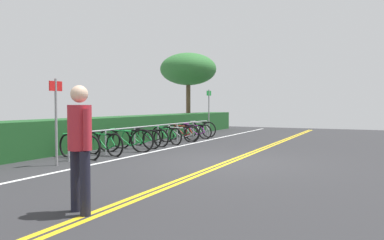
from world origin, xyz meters
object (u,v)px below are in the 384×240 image
(bicycle_7, at_px, (182,132))
(bicycle_9, at_px, (200,129))
(bike_rack, at_px, (158,129))
(sign_post_far, at_px, (209,108))
(bicycle_1, at_px, (104,144))
(tree_mid, at_px, (188,69))
(bicycle_5, at_px, (166,135))
(bicycle_0, at_px, (79,146))
(sign_post_near, at_px, (56,113))
(pedestrian, at_px, (80,140))
(bicycle_8, at_px, (195,131))
(bicycle_4, at_px, (149,137))
(bicycle_2, at_px, (126,140))
(bicycle_6, at_px, (179,134))
(bicycle_3, at_px, (137,139))

(bicycle_7, distance_m, bicycle_9, 1.78)
(bike_rack, height_order, sign_post_far, sign_post_far)
(bike_rack, relative_size, bicycle_1, 5.56)
(bicycle_1, distance_m, bicycle_9, 7.16)
(bike_rack, xyz_separation_m, tree_mid, (7.79, 2.59, 2.97))
(bicycle_5, relative_size, tree_mid, 0.36)
(bicycle_0, relative_size, tree_mid, 0.38)
(bicycle_5, relative_size, sign_post_near, 0.77)
(bicycle_0, distance_m, pedestrian, 5.56)
(bicycle_8, height_order, sign_post_far, sign_post_far)
(sign_post_near, distance_m, sign_post_far, 10.58)
(sign_post_near, bearing_deg, pedestrian, -130.64)
(bicycle_4, height_order, bicycle_8, same)
(bicycle_5, xyz_separation_m, bicycle_7, (1.72, 0.20, 0.01))
(pedestrian, bearing_deg, bicycle_0, 42.49)
(pedestrian, bearing_deg, bicycle_5, 22.37)
(bicycle_4, bearing_deg, bike_rack, -13.44)
(bicycle_1, height_order, bicycle_2, bicycle_2)
(bike_rack, xyz_separation_m, bicycle_2, (-2.20, -0.14, -0.21))
(pedestrian, xyz_separation_m, tree_mid, (15.86, 6.20, 2.54))
(bicycle_2, distance_m, pedestrian, 6.85)
(bicycle_1, xyz_separation_m, tree_mid, (10.93, 2.61, 3.21))
(bike_rack, height_order, bicycle_6, bike_rack)
(bicycle_8, height_order, sign_post_near, sign_post_near)
(bicycle_2, height_order, pedestrian, pedestrian)
(pedestrian, height_order, tree_mid, tree_mid)
(bicycle_1, bearing_deg, bicycle_6, -1.51)
(bike_rack, distance_m, bicycle_8, 3.22)
(bicycle_0, height_order, bicycle_7, bicycle_0)
(bike_rack, relative_size, tree_mid, 2.03)
(bicycle_2, distance_m, sign_post_near, 3.09)
(bicycle_3, height_order, bicycle_5, bicycle_3)
(bike_rack, bearing_deg, sign_post_near, -177.69)
(bicycle_0, relative_size, bicycle_7, 1.03)
(bicycle_2, bearing_deg, bike_rack, 3.54)
(bicycle_8, distance_m, sign_post_near, 8.42)
(bike_rack, xyz_separation_m, pedestrian, (-8.07, -3.60, 0.43))
(bicycle_0, bearing_deg, bicycle_1, -9.19)
(bike_rack, xyz_separation_m, bicycle_1, (-3.14, -0.02, -0.24))
(bicycle_7, bearing_deg, bicycle_5, -173.42)
(bicycle_2, xyz_separation_m, bicycle_4, (1.77, 0.24, -0.05))
(bicycle_0, height_order, pedestrian, pedestrian)
(bicycle_0, bearing_deg, bicycle_2, -8.14)
(bicycle_6, height_order, bicycle_9, bicycle_9)
(bike_rack, distance_m, bicycle_9, 4.03)
(bicycle_7, xyz_separation_m, bicycle_8, (0.96, -0.12, -0.01))
(bicycle_9, bearing_deg, bicycle_1, -178.79)
(bicycle_0, distance_m, sign_post_far, 9.48)
(bicycle_2, distance_m, bicycle_3, 0.92)
(bicycle_2, distance_m, bicycle_8, 5.41)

